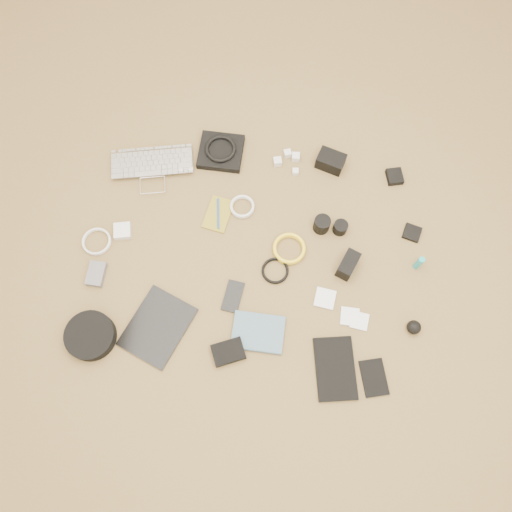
# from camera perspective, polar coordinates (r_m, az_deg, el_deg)

# --- Properties ---
(room_shell) EXTENTS (4.04, 4.04, 2.58)m
(room_shell) POSITION_cam_1_polar(r_m,az_deg,el_deg) (0.97, -1.95, 24.63)
(room_shell) COLOR brown
(room_shell) RESTS_ON ground
(laptop) EXTENTS (0.40, 0.32, 0.03)m
(laptop) POSITION_cam_1_polar(r_m,az_deg,el_deg) (2.26, -11.73, 9.26)
(laptop) COLOR silver
(laptop) RESTS_ON ground
(headphone_pouch) EXTENTS (0.20, 0.18, 0.03)m
(headphone_pouch) POSITION_cam_1_polar(r_m,az_deg,el_deg) (2.27, -4.03, 11.79)
(headphone_pouch) COLOR black
(headphone_pouch) RESTS_ON ground
(headphones) EXTENTS (0.14, 0.14, 0.02)m
(headphones) POSITION_cam_1_polar(r_m,az_deg,el_deg) (2.25, -4.08, 12.13)
(headphones) COLOR black
(headphones) RESTS_ON headphone_pouch
(charger_a) EXTENTS (0.04, 0.04, 0.03)m
(charger_a) POSITION_cam_1_polar(r_m,az_deg,el_deg) (2.24, 2.48, 10.72)
(charger_a) COLOR silver
(charger_a) RESTS_ON ground
(charger_b) EXTENTS (0.04, 0.04, 0.03)m
(charger_b) POSITION_cam_1_polar(r_m,az_deg,el_deg) (2.26, 4.56, 11.21)
(charger_b) COLOR silver
(charger_b) RESTS_ON ground
(charger_c) EXTENTS (0.04, 0.04, 0.03)m
(charger_c) POSITION_cam_1_polar(r_m,az_deg,el_deg) (2.27, 3.62, 11.61)
(charger_c) COLOR silver
(charger_c) RESTS_ON ground
(charger_d) EXTENTS (0.03, 0.03, 0.02)m
(charger_d) POSITION_cam_1_polar(r_m,az_deg,el_deg) (2.22, 4.52, 9.59)
(charger_d) COLOR silver
(charger_d) RESTS_ON ground
(dslr_camera) EXTENTS (0.14, 0.11, 0.07)m
(dslr_camera) POSITION_cam_1_polar(r_m,az_deg,el_deg) (2.24, 8.53, 10.67)
(dslr_camera) COLOR black
(dslr_camera) RESTS_ON ground
(lens_pouch) EXTENTS (0.08, 0.09, 0.03)m
(lens_pouch) POSITION_cam_1_polar(r_m,az_deg,el_deg) (2.29, 15.55, 8.74)
(lens_pouch) COLOR black
(lens_pouch) RESTS_ON ground
(notebook_olive) EXTENTS (0.13, 0.17, 0.01)m
(notebook_olive) POSITION_cam_1_polar(r_m,az_deg,el_deg) (2.14, -4.34, 4.79)
(notebook_olive) COLOR olive
(notebook_olive) RESTS_ON ground
(pen_blue) EXTENTS (0.03, 0.14, 0.01)m
(pen_blue) POSITION_cam_1_polar(r_m,az_deg,el_deg) (2.13, -4.35, 4.88)
(pen_blue) COLOR #1544B0
(pen_blue) RESTS_ON notebook_olive
(cable_white_a) EXTENTS (0.13, 0.13, 0.01)m
(cable_white_a) POSITION_cam_1_polar(r_m,az_deg,el_deg) (2.15, -1.58, 5.59)
(cable_white_a) COLOR silver
(cable_white_a) RESTS_ON ground
(lens_a) EXTENTS (0.08, 0.08, 0.07)m
(lens_a) POSITION_cam_1_polar(r_m,az_deg,el_deg) (2.10, 7.52, 3.61)
(lens_a) COLOR black
(lens_a) RESTS_ON ground
(lens_b) EXTENTS (0.07, 0.07, 0.05)m
(lens_b) POSITION_cam_1_polar(r_m,az_deg,el_deg) (2.11, 9.61, 3.23)
(lens_b) COLOR black
(lens_b) RESTS_ON ground
(card_reader) EXTENTS (0.08, 0.08, 0.02)m
(card_reader) POSITION_cam_1_polar(r_m,az_deg,el_deg) (2.20, 17.40, 2.54)
(card_reader) COLOR black
(card_reader) RESTS_ON ground
(power_brick) EXTENTS (0.08, 0.08, 0.03)m
(power_brick) POSITION_cam_1_polar(r_m,az_deg,el_deg) (2.17, -15.01, 2.77)
(power_brick) COLOR silver
(power_brick) RESTS_ON ground
(cable_white_b) EXTENTS (0.15, 0.15, 0.01)m
(cable_white_b) POSITION_cam_1_polar(r_m,az_deg,el_deg) (2.19, -17.71, 1.54)
(cable_white_b) COLOR silver
(cable_white_b) RESTS_ON ground
(cable_black) EXTENTS (0.14, 0.14, 0.01)m
(cable_black) POSITION_cam_1_polar(r_m,az_deg,el_deg) (2.04, 2.20, -1.74)
(cable_black) COLOR black
(cable_black) RESTS_ON ground
(cable_yellow) EXTENTS (0.15, 0.15, 0.02)m
(cable_yellow) POSITION_cam_1_polar(r_m,az_deg,el_deg) (2.07, 3.80, 0.76)
(cable_yellow) COLOR yellow
(cable_yellow) RESTS_ON ground
(flash) EXTENTS (0.10, 0.12, 0.08)m
(flash) POSITION_cam_1_polar(r_m,az_deg,el_deg) (2.05, 10.47, -0.99)
(flash) COLOR black
(flash) RESTS_ON ground
(lens_cleaner) EXTENTS (0.03, 0.03, 0.09)m
(lens_cleaner) POSITION_cam_1_polar(r_m,az_deg,el_deg) (2.12, 18.11, -0.76)
(lens_cleaner) COLOR teal
(lens_cleaner) RESTS_ON ground
(battery_charger) EXTENTS (0.07, 0.10, 0.03)m
(battery_charger) POSITION_cam_1_polar(r_m,az_deg,el_deg) (2.13, -17.80, -1.97)
(battery_charger) COLOR #5C5C61
(battery_charger) RESTS_ON ground
(tablet) EXTENTS (0.30, 0.33, 0.01)m
(tablet) POSITION_cam_1_polar(r_m,az_deg,el_deg) (2.02, -11.17, -7.93)
(tablet) COLOR black
(tablet) RESTS_ON ground
(phone) EXTENTS (0.08, 0.14, 0.01)m
(phone) POSITION_cam_1_polar(r_m,az_deg,el_deg) (2.01, -2.65, -4.63)
(phone) COLOR black
(phone) RESTS_ON ground
(filter_case_left) EXTENTS (0.09, 0.09, 0.01)m
(filter_case_left) POSITION_cam_1_polar(r_m,az_deg,el_deg) (2.03, 7.88, -4.83)
(filter_case_left) COLOR silver
(filter_case_left) RESTS_ON ground
(filter_case_mid) EXTENTS (0.07, 0.07, 0.01)m
(filter_case_mid) POSITION_cam_1_polar(r_m,az_deg,el_deg) (2.03, 10.66, -6.82)
(filter_case_mid) COLOR silver
(filter_case_mid) RESTS_ON ground
(filter_case_right) EXTENTS (0.08, 0.08, 0.01)m
(filter_case_right) POSITION_cam_1_polar(r_m,az_deg,el_deg) (2.03, 11.72, -7.28)
(filter_case_right) COLOR silver
(filter_case_right) RESTS_ON ground
(air_blower) EXTENTS (0.06, 0.06, 0.06)m
(air_blower) POSITION_cam_1_polar(r_m,az_deg,el_deg) (2.05, 17.59, -7.77)
(air_blower) COLOR black
(air_blower) RESTS_ON ground
(headphone_case) EXTENTS (0.24, 0.24, 0.05)m
(headphone_case) POSITION_cam_1_polar(r_m,az_deg,el_deg) (2.06, -18.39, -8.64)
(headphone_case) COLOR black
(headphone_case) RESTS_ON ground
(drive_case) EXTENTS (0.15, 0.13, 0.03)m
(drive_case) POSITION_cam_1_polar(r_m,az_deg,el_deg) (1.96, -3.18, -10.89)
(drive_case) COLOR black
(drive_case) RESTS_ON ground
(paperback) EXTENTS (0.20, 0.15, 0.02)m
(paperback) POSITION_cam_1_polar(r_m,az_deg,el_deg) (1.96, -0.05, -10.87)
(paperback) COLOR #456276
(paperback) RESTS_ON ground
(notebook_black_a) EXTENTS (0.19, 0.26, 0.02)m
(notebook_black_a) POSITION_cam_1_polar(r_m,az_deg,el_deg) (1.98, 9.04, -12.58)
(notebook_black_a) COLOR black
(notebook_black_a) RESTS_ON ground
(notebook_black_b) EXTENTS (0.12, 0.16, 0.01)m
(notebook_black_b) POSITION_cam_1_polar(r_m,az_deg,el_deg) (2.00, 13.32, -13.38)
(notebook_black_b) COLOR black
(notebook_black_b) RESTS_ON ground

